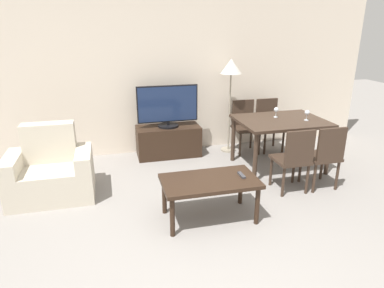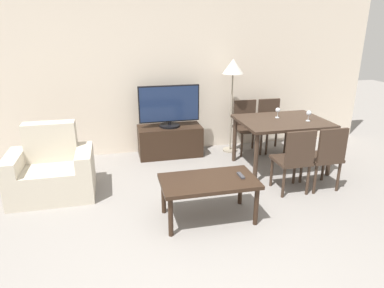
{
  "view_description": "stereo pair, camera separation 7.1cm",
  "coord_description": "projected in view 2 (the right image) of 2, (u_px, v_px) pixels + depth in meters",
  "views": [
    {
      "loc": [
        -0.69,
        -2.07,
        1.99
      ],
      "look_at": [
        0.25,
        1.63,
        0.65
      ],
      "focal_mm": 32.0,
      "sensor_mm": 36.0,
      "label": 1
    },
    {
      "loc": [
        -0.62,
        -2.08,
        1.99
      ],
      "look_at": [
        0.25,
        1.63,
        0.65
      ],
      "focal_mm": 32.0,
      "sensor_mm": 36.0,
      "label": 2
    }
  ],
  "objects": [
    {
      "name": "dining_chair_far",
      "position": [
        271.0,
        122.0,
        5.62
      ],
      "size": [
        0.4,
        0.4,
        0.83
      ],
      "color": "#38281E",
      "rests_on": "ground_plane"
    },
    {
      "name": "tv",
      "position": [
        169.0,
        106.0,
        5.24
      ],
      "size": [
        0.94,
        0.32,
        0.64
      ],
      "color": "black",
      "rests_on": "tv_stand"
    },
    {
      "name": "wine_glass_center",
      "position": [
        309.0,
        114.0,
        4.7
      ],
      "size": [
        0.07,
        0.07,
        0.15
      ],
      "color": "silver",
      "rests_on": "dining_table"
    },
    {
      "name": "dining_chair_far_left",
      "position": [
        247.0,
        124.0,
        5.53
      ],
      "size": [
        0.4,
        0.4,
        0.83
      ],
      "color": "#38281E",
      "rests_on": "ground_plane"
    },
    {
      "name": "wine_glass_left",
      "position": [
        278.0,
        111.0,
        4.87
      ],
      "size": [
        0.07,
        0.07,
        0.15
      ],
      "color": "silver",
      "rests_on": "dining_table"
    },
    {
      "name": "wall_back",
      "position": [
        152.0,
        68.0,
        5.29
      ],
      "size": [
        7.44,
        0.06,
        2.7
      ],
      "color": "beige",
      "rests_on": "ground_plane"
    },
    {
      "name": "coffee_table",
      "position": [
        209.0,
        184.0,
        3.58
      ],
      "size": [
        1.01,
        0.57,
        0.46
      ],
      "color": "black",
      "rests_on": "ground_plane"
    },
    {
      "name": "dining_chair_near",
      "position": [
        294.0,
        158.0,
        4.12
      ],
      "size": [
        0.4,
        0.4,
        0.83
      ],
      "color": "#38281E",
      "rests_on": "ground_plane"
    },
    {
      "name": "remote_primary",
      "position": [
        241.0,
        175.0,
        3.64
      ],
      "size": [
        0.04,
        0.15,
        0.02
      ],
      "color": "#38383D",
      "rests_on": "coffee_table"
    },
    {
      "name": "armchair",
      "position": [
        52.0,
        172.0,
        4.13
      ],
      "size": [
        0.97,
        0.66,
        0.87
      ],
      "color": "beige",
      "rests_on": "ground_plane"
    },
    {
      "name": "dining_chair_near_right",
      "position": [
        326.0,
        155.0,
        4.22
      ],
      "size": [
        0.4,
        0.4,
        0.83
      ],
      "color": "#38281E",
      "rests_on": "ground_plane"
    },
    {
      "name": "dining_table",
      "position": [
        282.0,
        126.0,
        4.82
      ],
      "size": [
        1.21,
        0.92,
        0.72
      ],
      "color": "#38281E",
      "rests_on": "ground_plane"
    },
    {
      "name": "tv_stand",
      "position": [
        170.0,
        141.0,
        5.43
      ],
      "size": [
        0.99,
        0.46,
        0.48
      ],
      "color": "black",
      "rests_on": "ground_plane"
    },
    {
      "name": "floor_lamp",
      "position": [
        233.0,
        72.0,
        5.27
      ],
      "size": [
        0.33,
        0.33,
        1.49
      ],
      "color": "gray",
      "rests_on": "ground_plane"
    }
  ]
}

